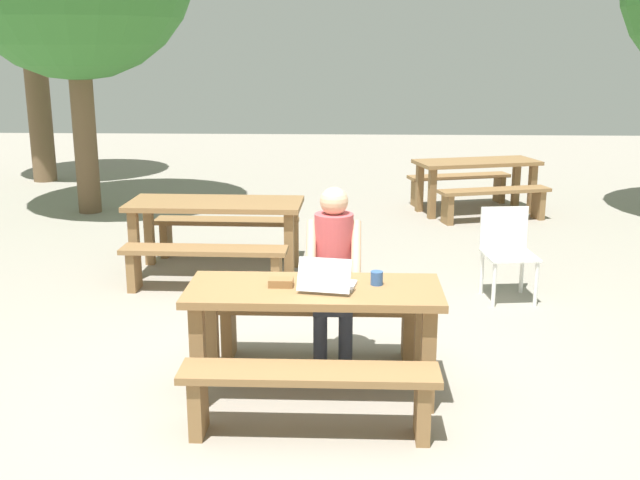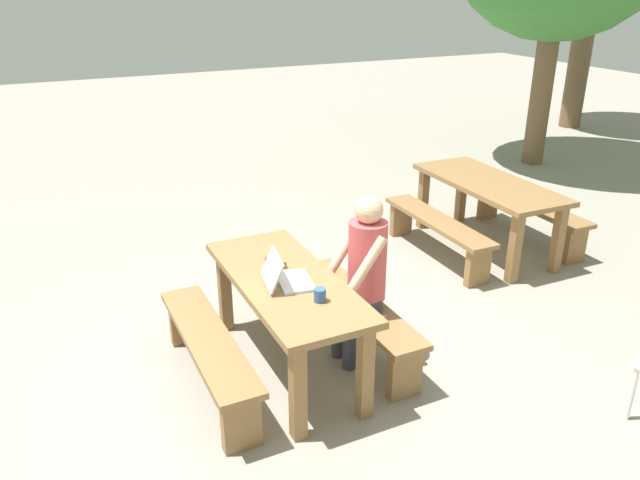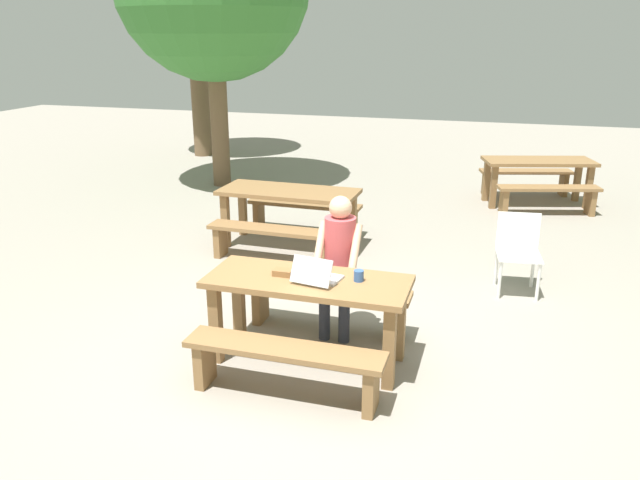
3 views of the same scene
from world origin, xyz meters
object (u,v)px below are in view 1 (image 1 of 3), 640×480
(picnic_table_front, at_px, (314,306))
(picnic_table_mid, at_px, (216,213))
(coffee_mug, at_px, (377,278))
(picnic_table_rear, at_px, (477,170))
(plastic_chair, at_px, (507,250))
(laptop, at_px, (327,281))
(small_pouch, at_px, (281,283))
(person_seated, at_px, (334,264))

(picnic_table_front, bearing_deg, picnic_table_mid, 112.30)
(picnic_table_front, relative_size, coffee_mug, 18.29)
(picnic_table_front, bearing_deg, picnic_table_rear, 71.13)
(plastic_chair, relative_size, picnic_table_rear, 0.46)
(laptop, distance_m, coffee_mug, 0.34)
(small_pouch, distance_m, plastic_chair, 2.79)
(plastic_chair, distance_m, picnic_table_rear, 3.68)
(picnic_table_front, distance_m, coffee_mug, 0.45)
(laptop, bearing_deg, plastic_chair, -117.10)
(laptop, height_order, person_seated, person_seated)
(laptop, height_order, small_pouch, laptop)
(coffee_mug, distance_m, plastic_chair, 2.37)
(person_seated, bearing_deg, laptop, -92.91)
(small_pouch, bearing_deg, plastic_chair, 47.49)
(laptop, xyz_separation_m, coffee_mug, (0.32, 0.10, -0.01))
(laptop, height_order, plastic_chair, laptop)
(picnic_table_mid, bearing_deg, picnic_table_front, -66.60)
(laptop, bearing_deg, small_pouch, 1.22)
(picnic_table_front, height_order, picnic_table_mid, picnic_table_mid)
(person_seated, distance_m, picnic_table_mid, 2.49)
(coffee_mug, height_order, person_seated, person_seated)
(plastic_chair, bearing_deg, person_seated, -142.39)
(person_seated, relative_size, picnic_table_mid, 0.74)
(small_pouch, xyz_separation_m, picnic_table_rear, (2.17, 5.70, -0.17))
(small_pouch, height_order, coffee_mug, coffee_mug)
(plastic_chair, height_order, picnic_table_rear, plastic_chair)
(picnic_table_mid, bearing_deg, coffee_mug, -59.06)
(laptop, bearing_deg, picnic_table_front, -12.32)
(picnic_table_front, height_order, picnic_table_rear, picnic_table_front)
(small_pouch, xyz_separation_m, picnic_table_mid, (-0.90, 2.70, -0.15))
(plastic_chair, bearing_deg, picnic_table_rear, 78.66)
(picnic_table_front, relative_size, picnic_table_rear, 0.93)
(coffee_mug, height_order, picnic_table_rear, coffee_mug)
(plastic_chair, distance_m, picnic_table_mid, 2.85)
(laptop, relative_size, picnic_table_mid, 0.22)
(picnic_table_front, relative_size, small_pouch, 10.49)
(picnic_table_mid, xyz_separation_m, picnic_table_rear, (3.07, 3.00, -0.02))
(small_pouch, distance_m, picnic_table_rear, 6.10)
(laptop, xyz_separation_m, picnic_table_rear, (1.87, 5.75, -0.20))
(coffee_mug, distance_m, picnic_table_mid, 3.06)
(laptop, relative_size, plastic_chair, 0.47)
(coffee_mug, height_order, picnic_table_mid, coffee_mug)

